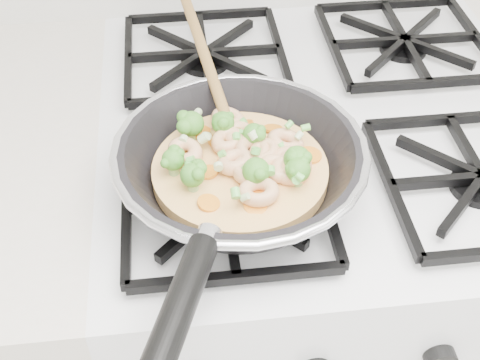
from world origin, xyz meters
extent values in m
cube|color=white|center=(0.00, 1.70, 0.45)|extent=(0.60, 0.60, 0.90)
cube|color=black|center=(0.00, 1.70, 0.91)|extent=(0.56, 0.56, 0.02)
torus|color=silver|center=(-0.13, 1.57, 0.97)|extent=(0.28, 0.28, 0.01)
cylinder|color=black|center=(-0.21, 1.36, 0.97)|extent=(0.09, 0.17, 0.03)
cylinder|color=#F5BE6A|center=(-0.13, 1.57, 0.94)|extent=(0.20, 0.20, 0.02)
ellipsoid|color=olive|center=(-0.14, 1.62, 0.96)|extent=(0.04, 0.05, 0.01)
cylinder|color=olive|center=(-0.16, 1.76, 0.99)|extent=(0.05, 0.26, 0.05)
torus|color=#E1B385|center=(-0.10, 1.58, 0.96)|extent=(0.06, 0.05, 0.02)
torus|color=#E1B385|center=(-0.19, 1.59, 0.96)|extent=(0.06, 0.06, 0.03)
torus|color=#E1B385|center=(-0.08, 1.56, 0.96)|extent=(0.07, 0.07, 0.03)
torus|color=#E1B385|center=(-0.07, 1.55, 0.96)|extent=(0.05, 0.05, 0.02)
torus|color=#E1B385|center=(-0.14, 1.60, 0.96)|extent=(0.06, 0.06, 0.02)
torus|color=#E1B385|center=(-0.14, 1.56, 0.96)|extent=(0.05, 0.05, 0.02)
torus|color=#E1B385|center=(-0.14, 1.64, 0.96)|extent=(0.06, 0.06, 0.02)
torus|color=#E1B385|center=(-0.13, 1.61, 0.96)|extent=(0.05, 0.05, 0.02)
torus|color=#E1B385|center=(-0.12, 1.51, 0.96)|extent=(0.05, 0.05, 0.02)
torus|color=#E1B385|center=(-0.12, 1.55, 0.96)|extent=(0.06, 0.06, 0.02)
torus|color=#E1B385|center=(-0.08, 1.59, 0.96)|extent=(0.05, 0.05, 0.02)
torus|color=#E1B385|center=(-0.10, 1.55, 0.96)|extent=(0.06, 0.06, 0.02)
torus|color=#E1B385|center=(-0.08, 1.54, 0.96)|extent=(0.05, 0.06, 0.03)
torus|color=#E1B385|center=(-0.12, 1.58, 0.96)|extent=(0.05, 0.05, 0.02)
ellipsoid|color=#509B32|center=(-0.14, 1.62, 0.97)|extent=(0.03, 0.03, 0.03)
ellipsoid|color=#509B32|center=(-0.20, 1.56, 0.97)|extent=(0.03, 0.03, 0.02)
ellipsoid|color=#509B32|center=(-0.07, 1.53, 0.97)|extent=(0.04, 0.04, 0.03)
ellipsoid|color=#509B32|center=(-0.19, 1.54, 0.97)|extent=(0.03, 0.03, 0.03)
ellipsoid|color=#509B32|center=(-0.12, 1.54, 0.97)|extent=(0.04, 0.04, 0.03)
ellipsoid|color=#509B32|center=(-0.07, 1.55, 0.97)|extent=(0.04, 0.04, 0.03)
ellipsoid|color=#509B32|center=(-0.11, 1.60, 0.97)|extent=(0.03, 0.03, 0.02)
ellipsoid|color=#509B32|center=(-0.18, 1.62, 0.97)|extent=(0.04, 0.04, 0.03)
cylinder|color=orange|center=(-0.05, 1.57, 0.95)|extent=(0.04, 0.04, 0.00)
cylinder|color=orange|center=(-0.09, 1.63, 0.95)|extent=(0.03, 0.03, 0.01)
cylinder|color=orange|center=(-0.12, 1.64, 0.95)|extent=(0.03, 0.03, 0.01)
cylinder|color=orange|center=(-0.15, 1.57, 0.95)|extent=(0.03, 0.03, 0.01)
cylinder|color=orange|center=(-0.15, 1.61, 0.95)|extent=(0.03, 0.03, 0.00)
cylinder|color=orange|center=(-0.07, 1.57, 0.95)|extent=(0.03, 0.03, 0.01)
cylinder|color=orange|center=(-0.11, 1.52, 0.95)|extent=(0.04, 0.04, 0.01)
cylinder|color=orange|center=(-0.15, 1.63, 0.95)|extent=(0.03, 0.03, 0.01)
cylinder|color=orange|center=(-0.08, 1.59, 0.95)|extent=(0.03, 0.03, 0.01)
cylinder|color=orange|center=(-0.17, 1.63, 0.95)|extent=(0.04, 0.04, 0.01)
cylinder|color=orange|center=(-0.17, 1.51, 0.95)|extent=(0.03, 0.03, 0.00)
cylinder|color=orange|center=(-0.11, 1.55, 0.95)|extent=(0.04, 0.04, 0.01)
cylinder|color=orange|center=(-0.12, 1.50, 0.95)|extent=(0.03, 0.03, 0.01)
cylinder|color=orange|center=(-0.08, 1.56, 0.95)|extent=(0.03, 0.03, 0.01)
cylinder|color=orange|center=(-0.17, 1.56, 0.95)|extent=(0.03, 0.02, 0.01)
cylinder|color=#65C24D|center=(-0.13, 1.54, 0.97)|extent=(0.01, 0.01, 0.01)
cylinder|color=#65C24D|center=(-0.08, 1.52, 0.97)|extent=(0.01, 0.01, 0.01)
cylinder|color=#65C24D|center=(-0.15, 1.57, 0.97)|extent=(0.01, 0.01, 0.01)
cylinder|color=beige|center=(-0.11, 1.59, 0.98)|extent=(0.01, 0.01, 0.01)
cylinder|color=#65C24D|center=(-0.13, 1.60, 0.97)|extent=(0.01, 0.01, 0.01)
cylinder|color=beige|center=(-0.06, 1.59, 0.97)|extent=(0.01, 0.01, 0.01)
cylinder|color=#65C24D|center=(-0.10, 1.53, 0.97)|extent=(0.01, 0.01, 0.01)
cylinder|color=#65C24D|center=(-0.11, 1.56, 0.98)|extent=(0.01, 0.01, 0.01)
cylinder|color=beige|center=(-0.17, 1.60, 0.97)|extent=(0.01, 0.01, 0.01)
cylinder|color=#65C24D|center=(-0.08, 1.58, 0.97)|extent=(0.01, 0.01, 0.01)
cylinder|color=#65C24D|center=(-0.14, 1.50, 0.98)|extent=(0.01, 0.01, 0.01)
cylinder|color=#65C24D|center=(-0.05, 1.59, 0.98)|extent=(0.01, 0.01, 0.01)
cylinder|color=#65C24D|center=(-0.19, 1.56, 0.97)|extent=(0.01, 0.01, 0.01)
cylinder|color=#65C24D|center=(-0.08, 1.52, 0.97)|extent=(0.01, 0.01, 0.01)
cylinder|color=#65C24D|center=(-0.19, 1.55, 0.97)|extent=(0.01, 0.01, 0.01)
cylinder|color=#65C24D|center=(-0.13, 1.60, 0.97)|extent=(0.01, 0.01, 0.01)
cylinder|color=beige|center=(-0.16, 1.55, 0.97)|extent=(0.01, 0.01, 0.01)
cylinder|color=beige|center=(-0.17, 1.64, 0.97)|extent=(0.01, 0.01, 0.01)
cylinder|color=beige|center=(-0.17, 1.60, 0.97)|extent=(0.01, 0.01, 0.01)
cylinder|color=#65C24D|center=(-0.07, 1.60, 0.98)|extent=(0.01, 0.01, 0.01)
cylinder|color=#65C24D|center=(-0.19, 1.56, 0.97)|extent=(0.01, 0.01, 0.01)
cylinder|color=beige|center=(-0.13, 1.50, 0.97)|extent=(0.01, 0.01, 0.01)
cylinder|color=beige|center=(-0.19, 1.60, 0.97)|extent=(0.01, 0.01, 0.01)
cylinder|color=#65C24D|center=(-0.12, 1.63, 0.97)|extent=(0.01, 0.01, 0.01)
camera|label=1|loc=(-0.19, 1.05, 1.43)|focal=48.24mm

